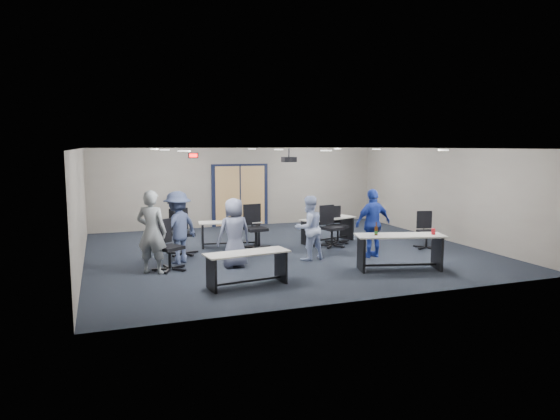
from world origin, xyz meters
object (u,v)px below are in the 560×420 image
object	(u,v)px
person_lightblue	(309,228)
person_navy	(373,223)
table_front_left	(247,263)
chair_back_b	(256,227)
chair_loose_right	(427,230)
chair_back_d	(338,225)
chair_back_a	(182,232)
chair_back_c	(332,226)
chair_loose_left	(169,246)
person_back	(178,227)
person_plaid	(234,233)
table_back_left	(230,229)
person_gray	(152,232)
table_back_right	(328,226)
table_front_right	(400,245)

from	to	relation	value
person_lightblue	person_navy	distance (m)	1.65
table_front_left	chair_back_b	bearing A→B (deg)	62.89
chair_loose_right	chair_back_d	bearing A→B (deg)	155.45
chair_back_a	chair_back_c	distance (m)	4.05
chair_loose_left	person_back	size ratio (longest dim) A/B	0.66
chair_loose_right	person_back	distance (m)	6.61
chair_loose_right	chair_back_a	bearing A→B (deg)	-178.66
person_back	chair_loose_left	bearing A→B (deg)	32.35
chair_back_a	person_plaid	size ratio (longest dim) A/B	0.74
table_back_left	chair_back_b	distance (m)	0.82
chair_back_a	person_lightblue	distance (m)	3.25
table_back_left	person_navy	distance (m)	3.93
chair_loose_left	person_lightblue	bearing A→B (deg)	-31.90
chair_loose_left	person_plaid	world-z (taller)	person_plaid
person_back	chair_back_b	bearing A→B (deg)	168.26
chair_back_b	person_lightblue	size ratio (longest dim) A/B	0.76
chair_loose_right	chair_loose_left	bearing A→B (deg)	-164.98
chair_loose_right	person_plaid	xyz separation A→B (m)	(-5.43, -0.25, 0.30)
table_back_left	chair_back_b	world-z (taller)	chair_back_b
person_gray	person_back	size ratio (longest dim) A/B	1.07
table_back_left	person_plaid	xyz separation A→B (m)	(-0.50, -2.34, 0.32)
table_front_left	table_back_left	bearing A→B (deg)	73.35
chair_back_c	chair_back_d	distance (m)	0.61
chair_back_c	table_front_left	bearing A→B (deg)	-151.26
table_front_left	chair_back_b	world-z (taller)	chair_back_b
table_back_right	chair_back_a	bearing A→B (deg)	164.84
chair_back_b	person_back	bearing A→B (deg)	-164.26
table_front_left	chair_back_d	distance (m)	4.99
chair_back_a	chair_back_b	world-z (taller)	chair_back_b
chair_loose_right	person_lightblue	xyz separation A→B (m)	(-3.53, -0.14, 0.29)
chair_back_b	chair_back_d	world-z (taller)	chair_back_b
table_front_left	person_back	bearing A→B (deg)	105.19
chair_back_c	person_plaid	xyz separation A→B (m)	(-3.12, -1.34, 0.23)
table_back_right	chair_back_b	size ratio (longest dim) A/B	1.53
table_back_left	table_back_right	bearing A→B (deg)	1.21
table_front_right	person_navy	distance (m)	1.38
chair_loose_left	person_plaid	bearing A→B (deg)	-37.60
table_back_left	chair_back_d	distance (m)	3.07
chair_loose_right	table_back_left	bearing A→B (deg)	171.40
chair_loose_right	person_back	xyz separation A→B (m)	(-6.58, 0.58, 0.36)
chair_back_d	chair_back_c	bearing A→B (deg)	-138.69
table_back_right	person_plaid	xyz separation A→B (m)	(-3.30, -1.98, 0.32)
table_back_left	person_navy	size ratio (longest dim) A/B	1.04
chair_back_b	chair_loose_left	size ratio (longest dim) A/B	1.06
table_back_right	person_plaid	world-z (taller)	person_plaid
person_navy	table_front_left	bearing A→B (deg)	14.87
table_back_right	person_lightblue	world-z (taller)	person_lightblue
chair_back_d	person_plaid	size ratio (longest dim) A/B	0.65
table_front_left	chair_back_d	bearing A→B (deg)	35.30
person_lightblue	table_back_right	bearing A→B (deg)	-139.68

